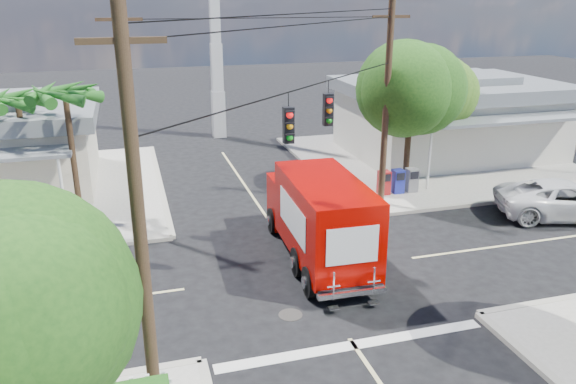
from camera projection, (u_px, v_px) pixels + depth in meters
name	position (u px, v px, depth m)	size (l,w,h in m)	color
ground	(305.00, 273.00, 18.79)	(120.00, 120.00, 0.00)	black
sidewalk_ne	(430.00, 160.00, 31.49)	(14.12, 14.12, 0.14)	#9D988E
sidewalk_nw	(7.00, 196.00, 25.77)	(14.12, 14.12, 0.14)	#9D988E
road_markings	(319.00, 294.00, 17.45)	(32.00, 32.00, 0.01)	beige
building_ne	(449.00, 115.00, 32.16)	(11.80, 10.20, 4.50)	beige
radio_tower	(216.00, 49.00, 35.20)	(0.80, 0.80, 17.00)	silver
tree_sw_front	(26.00, 298.00, 8.69)	(3.88, 3.78, 6.03)	#422D1C
tree_ne_front	(412.00, 90.00, 25.24)	(4.21, 4.14, 6.66)	#422D1C
tree_ne_back	(437.00, 93.00, 28.11)	(3.77, 3.66, 5.82)	#422D1C
palm_nw_front	(65.00, 97.00, 21.96)	(3.01, 3.08, 5.59)	#422D1C
palm_nw_back	(17.00, 102.00, 22.92)	(3.01, 3.08, 5.19)	#422D1C
utility_poles	(245.00, 129.00, 18.29)	(12.00, 10.68, 9.00)	#473321
vending_boxes	(398.00, 181.00, 25.89)	(1.90, 0.50, 1.10)	#A4181A
delivery_truck	(319.00, 217.00, 19.27)	(2.54, 7.27, 3.11)	black
parked_car	(567.00, 200.00, 23.28)	(2.59, 5.61, 1.56)	silver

